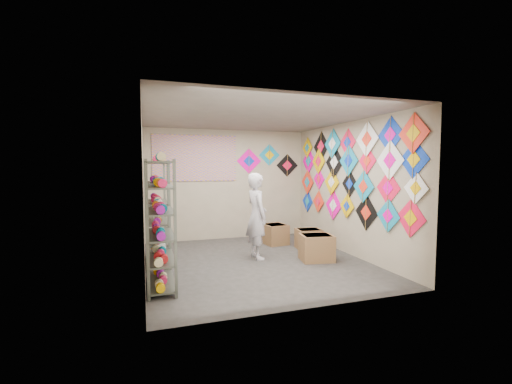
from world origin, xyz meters
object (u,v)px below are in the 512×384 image
object	(u,v)px
shelf_rack_back	(156,213)
carton_c	(275,234)
carton_a	(316,248)
carton_b	(309,239)
shelf_rack_front	(160,224)
shopkeeper	(257,216)

from	to	relation	value
shelf_rack_back	carton_c	world-z (taller)	shelf_rack_back
carton_a	carton_b	size ratio (longest dim) A/B	1.14
shelf_rack_front	carton_a	world-z (taller)	shelf_rack_front
shelf_rack_front	shelf_rack_back	world-z (taller)	same
carton_a	carton_c	world-z (taller)	carton_a
shopkeeper	carton_a	size ratio (longest dim) A/B	2.81
carton_c	shopkeeper	bearing A→B (deg)	-135.52
shelf_rack_front	shopkeeper	world-z (taller)	shelf_rack_front
shelf_rack_back	carton_a	bearing A→B (deg)	-14.26
shelf_rack_front	carton_a	xyz separation A→B (m)	(2.91, 0.56, -0.70)
shopkeeper	shelf_rack_back	bearing A→B (deg)	78.65
carton_a	carton_c	distance (m)	1.56
shelf_rack_front	carton_b	xyz separation A→B (m)	(3.20, 1.46, -0.74)
carton_b	carton_c	xyz separation A→B (m)	(-0.54, 0.65, 0.02)
carton_b	carton_c	size ratio (longest dim) A/B	1.00
shelf_rack_front	shelf_rack_back	bearing A→B (deg)	90.00
shelf_rack_back	carton_c	size ratio (longest dim) A/B	3.60
shelf_rack_back	carton_b	bearing A→B (deg)	2.83
shopkeeper	carton_b	distance (m)	1.52
shelf_rack_front	carton_a	bearing A→B (deg)	10.93
shelf_rack_back	shopkeeper	xyz separation A→B (m)	(1.87, -0.23, -0.11)
shopkeeper	carton_b	bearing A→B (deg)	-78.42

